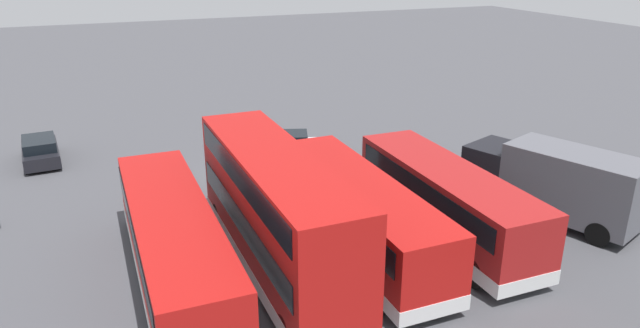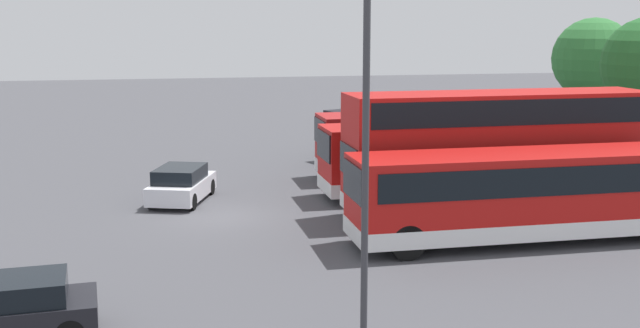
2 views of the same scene
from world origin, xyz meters
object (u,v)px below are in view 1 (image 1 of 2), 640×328
Objects in this scene: bus_single_deck_fourth at (174,244)px; car_small_green at (289,146)px; bus_single_deck_near_end at (445,199)px; bus_single_deck_second at (358,212)px; car_hatchback_silver at (40,151)px; box_truck_blue at (554,181)px; bus_double_decker_third at (276,210)px.

bus_single_deck_fourth is 13.58m from car_small_green.
car_small_green is at bearing -76.38° from bus_single_deck_near_end.
car_small_green is (-1.03, -11.02, -0.92)m from bus_single_deck_second.
bus_single_deck_fourth is 2.79× the size of car_small_green.
bus_single_deck_second is 6.98m from bus_single_deck_fourth.
bus_single_deck_near_end is 22.19m from car_hatchback_silver.
box_truck_blue reaches higher than bus_single_deck_second.
bus_double_decker_third is at bearing 68.52° from car_small_green.
bus_double_decker_third reaches higher than bus_single_deck_second.
box_truck_blue is at bearing 142.84° from car_hatchback_silver.
bus_single_deck_near_end reaches higher than car_small_green.
bus_single_deck_second reaches higher than car_hatchback_silver.
bus_double_decker_third is 12.58m from box_truck_blue.
bus_single_deck_fourth is (10.75, -0.38, 0.00)m from bus_single_deck_near_end.
bus_single_deck_fourth is 1.51× the size of box_truck_blue.
bus_single_deck_near_end is 2.36× the size of car_hatchback_silver.
bus_single_deck_fourth is at bearing -2.02° from bus_single_deck_near_end.
car_hatchback_silver is at bearing -45.02° from bus_single_deck_near_end.
box_truck_blue reaches higher than bus_single_deck_near_end.
bus_single_deck_second is 0.97× the size of bus_double_decker_third.
bus_double_decker_third is 1.44× the size of box_truck_blue.
car_hatchback_silver is 1.01× the size of car_small_green.
car_small_green is (8.09, -11.55, -1.01)m from box_truck_blue.
car_hatchback_silver is (11.90, -15.40, -0.92)m from bus_single_deck_second.
bus_single_deck_fourth is (3.55, -0.42, -0.83)m from bus_double_decker_third.
bus_single_deck_fourth is at bearing -0.80° from bus_single_deck_second.
bus_single_deck_near_end is 0.90× the size of bus_double_decker_third.
bus_double_decker_third reaches higher than car_hatchback_silver.
bus_single_deck_near_end is 0.93× the size of bus_single_deck_second.
bus_single_deck_fourth reaches higher than car_small_green.
car_hatchback_silver is at bearing -72.17° from bus_single_deck_fourth.
bus_double_decker_third is (3.43, 0.33, 0.83)m from bus_single_deck_second.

